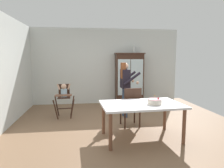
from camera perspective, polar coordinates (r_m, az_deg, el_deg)
name	(u,v)px	position (r m, az deg, el deg)	size (l,w,h in m)	color
ground_plane	(117,126)	(5.12, 1.48, -11.61)	(6.24, 6.24, 0.00)	brown
wall_back	(106,66)	(7.45, -1.73, 4.94)	(5.32, 0.06, 2.70)	silver
wall_left	(0,72)	(5.13, -28.89, 2.94)	(0.06, 5.32, 2.70)	silver
china_cabinet	(129,79)	(7.36, 4.81, 1.54)	(1.04, 0.48, 1.83)	#382116
ceramic_vase	(134,50)	(7.36, 6.15, 9.54)	(0.13, 0.13, 0.27)	#B2B7B2
high_chair_with_toddler	(64,94)	(5.82, -13.28, -2.83)	(0.60, 0.70, 0.95)	#382116
adult_person	(125,83)	(5.72, 3.71, 0.36)	(0.53, 0.51, 1.53)	#33425B
dining_table	(141,108)	(4.22, 8.23, -6.54)	(1.68, 1.11, 0.74)	silver
birthday_cake	(155,102)	(4.17, 11.83, -4.84)	(0.28, 0.28, 0.19)	beige
dining_chair_far_side	(131,104)	(4.91, 5.46, -5.71)	(0.48, 0.48, 0.96)	#382116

